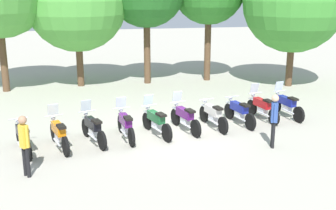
{
  "coord_description": "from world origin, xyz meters",
  "views": [
    {
      "loc": [
        -3.03,
        -14.65,
        5.16
      ],
      "look_at": [
        0.0,
        0.5,
        0.9
      ],
      "focal_mm": 45.99,
      "sensor_mm": 36.0,
      "label": 1
    }
  ],
  "objects_px": {
    "motorcycle_2": "(93,128)",
    "tree_1": "(76,1)",
    "motorcycle_5": "(185,117)",
    "motorcycle_7": "(239,112)",
    "person_0": "(24,141)",
    "motorcycle_6": "(213,115)",
    "tree_4": "(295,1)",
    "motorcycle_1": "(59,133)",
    "person_1": "(274,116)",
    "motorcycle_0": "(23,137)",
    "motorcycle_8": "(262,107)",
    "motorcycle_9": "(287,105)",
    "motorcycle_3": "(125,124)",
    "motorcycle_4": "(156,121)"
  },
  "relations": [
    {
      "from": "motorcycle_0",
      "to": "motorcycle_8",
      "type": "distance_m",
      "value": 9.14
    },
    {
      "from": "motorcycle_3",
      "to": "motorcycle_9",
      "type": "bearing_deg",
      "value": -86.85
    },
    {
      "from": "motorcycle_1",
      "to": "motorcycle_6",
      "type": "distance_m",
      "value": 5.71
    },
    {
      "from": "motorcycle_3",
      "to": "tree_1",
      "type": "bearing_deg",
      "value": 1.67
    },
    {
      "from": "motorcycle_8",
      "to": "motorcycle_1",
      "type": "bearing_deg",
      "value": 91.54
    },
    {
      "from": "motorcycle_3",
      "to": "person_0",
      "type": "height_order",
      "value": "person_0"
    },
    {
      "from": "motorcycle_2",
      "to": "tree_1",
      "type": "height_order",
      "value": "tree_1"
    },
    {
      "from": "motorcycle_6",
      "to": "tree_4",
      "type": "bearing_deg",
      "value": -55.53
    },
    {
      "from": "motorcycle_4",
      "to": "motorcycle_7",
      "type": "relative_size",
      "value": 0.98
    },
    {
      "from": "motorcycle_5",
      "to": "tree_1",
      "type": "xyz_separation_m",
      "value": [
        -3.74,
        8.4,
        3.96
      ]
    },
    {
      "from": "motorcycle_2",
      "to": "person_0",
      "type": "distance_m",
      "value": 3.13
    },
    {
      "from": "motorcycle_4",
      "to": "motorcycle_8",
      "type": "distance_m",
      "value": 4.6
    },
    {
      "from": "motorcycle_3",
      "to": "motorcycle_6",
      "type": "xyz_separation_m",
      "value": [
        3.36,
        0.59,
        -0.01
      ]
    },
    {
      "from": "motorcycle_6",
      "to": "tree_4",
      "type": "xyz_separation_m",
      "value": [
        6.11,
        6.06,
        3.96
      ]
    },
    {
      "from": "motorcycle_3",
      "to": "tree_4",
      "type": "distance_m",
      "value": 12.22
    },
    {
      "from": "motorcycle_7",
      "to": "motorcycle_9",
      "type": "xyz_separation_m",
      "value": [
        2.24,
        0.53,
        0.01
      ]
    },
    {
      "from": "motorcycle_8",
      "to": "tree_4",
      "type": "height_order",
      "value": "tree_4"
    },
    {
      "from": "motorcycle_2",
      "to": "motorcycle_9",
      "type": "distance_m",
      "value": 7.99
    },
    {
      "from": "motorcycle_9",
      "to": "tree_1",
      "type": "height_order",
      "value": "tree_1"
    },
    {
      "from": "motorcycle_6",
      "to": "motorcycle_9",
      "type": "distance_m",
      "value": 3.44
    },
    {
      "from": "tree_4",
      "to": "motorcycle_3",
      "type": "bearing_deg",
      "value": -144.94
    },
    {
      "from": "motorcycle_0",
      "to": "motorcycle_5",
      "type": "distance_m",
      "value": 5.7
    },
    {
      "from": "motorcycle_5",
      "to": "person_1",
      "type": "height_order",
      "value": "person_1"
    },
    {
      "from": "motorcycle_5",
      "to": "tree_4",
      "type": "xyz_separation_m",
      "value": [
        7.23,
        6.2,
        3.94
      ]
    },
    {
      "from": "motorcycle_4",
      "to": "motorcycle_6",
      "type": "xyz_separation_m",
      "value": [
        2.25,
        0.41,
        -0.01
      ]
    },
    {
      "from": "motorcycle_6",
      "to": "motorcycle_7",
      "type": "distance_m",
      "value": 1.14
    },
    {
      "from": "motorcycle_1",
      "to": "person_1",
      "type": "distance_m",
      "value": 7.09
    },
    {
      "from": "motorcycle_3",
      "to": "person_1",
      "type": "distance_m",
      "value": 5.06
    },
    {
      "from": "motorcycle_2",
      "to": "motorcycle_8",
      "type": "bearing_deg",
      "value": -97.13
    },
    {
      "from": "motorcycle_1",
      "to": "motorcycle_4",
      "type": "bearing_deg",
      "value": -95.32
    },
    {
      "from": "motorcycle_2",
      "to": "motorcycle_4",
      "type": "distance_m",
      "value": 2.27
    },
    {
      "from": "motorcycle_0",
      "to": "tree_4",
      "type": "relative_size",
      "value": 0.3
    },
    {
      "from": "motorcycle_2",
      "to": "tree_1",
      "type": "xyz_separation_m",
      "value": [
        -0.38,
        9.02,
        3.96
      ]
    },
    {
      "from": "motorcycle_7",
      "to": "person_1",
      "type": "relative_size",
      "value": 1.21
    },
    {
      "from": "motorcycle_2",
      "to": "motorcycle_5",
      "type": "relative_size",
      "value": 0.98
    },
    {
      "from": "motorcycle_9",
      "to": "motorcycle_2",
      "type": "bearing_deg",
      "value": 91.81
    },
    {
      "from": "motorcycle_6",
      "to": "motorcycle_8",
      "type": "distance_m",
      "value": 2.32
    },
    {
      "from": "motorcycle_7",
      "to": "person_0",
      "type": "distance_m",
      "value": 8.26
    },
    {
      "from": "motorcycle_6",
      "to": "motorcycle_1",
      "type": "bearing_deg",
      "value": 90.51
    },
    {
      "from": "motorcycle_4",
      "to": "motorcycle_9",
      "type": "relative_size",
      "value": 0.97
    },
    {
      "from": "motorcycle_6",
      "to": "motorcycle_2",
      "type": "bearing_deg",
      "value": 89.3
    },
    {
      "from": "motorcycle_0",
      "to": "tree_1",
      "type": "bearing_deg",
      "value": -28.54
    },
    {
      "from": "motorcycle_1",
      "to": "motorcycle_4",
      "type": "height_order",
      "value": "same"
    },
    {
      "from": "motorcycle_5",
      "to": "motorcycle_8",
      "type": "distance_m",
      "value": 3.44
    },
    {
      "from": "tree_1",
      "to": "tree_4",
      "type": "relative_size",
      "value": 1.0
    },
    {
      "from": "motorcycle_7",
      "to": "tree_4",
      "type": "bearing_deg",
      "value": -51.49
    },
    {
      "from": "motorcycle_1",
      "to": "motorcycle_4",
      "type": "distance_m",
      "value": 3.42
    },
    {
      "from": "motorcycle_1",
      "to": "tree_4",
      "type": "distance_m",
      "value": 14.26
    },
    {
      "from": "motorcycle_5",
      "to": "tree_1",
      "type": "relative_size",
      "value": 0.3
    },
    {
      "from": "motorcycle_6",
      "to": "motorcycle_9",
      "type": "bearing_deg",
      "value": -87.94
    }
  ]
}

